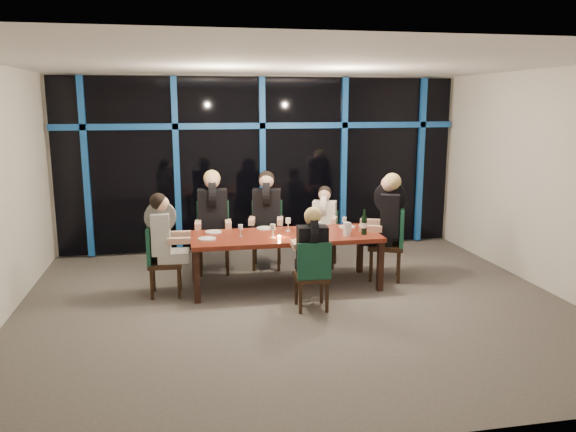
{
  "coord_description": "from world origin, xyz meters",
  "views": [
    {
      "loc": [
        -1.41,
        -6.64,
        2.54
      ],
      "look_at": [
        0.0,
        0.6,
        1.05
      ],
      "focal_mm": 35.0,
      "sensor_mm": 36.0,
      "label": 1
    }
  ],
  "objects": [
    {
      "name": "plate_near_mid",
      "position": [
        0.19,
        0.44,
        0.76
      ],
      "size": [
        0.24,
        0.24,
        0.01
      ],
      "primitive_type": "cylinder",
      "color": "white",
      "rests_on": "dining_table"
    },
    {
      "name": "dining_table",
      "position": [
        0.0,
        0.8,
        0.68
      ],
      "size": [
        2.6,
        1.0,
        0.75
      ],
      "color": "maroon",
      "rests_on": "ground"
    },
    {
      "name": "diner_far_mid",
      "position": [
        -0.11,
        1.77,
        0.99
      ],
      "size": [
        0.57,
        0.69,
        1.01
      ],
      "rotation": [
        0.0,
        0.0,
        -0.2
      ],
      "color": "black",
      "rests_on": "ground"
    },
    {
      "name": "wine_bottle",
      "position": [
        1.07,
        0.6,
        0.88
      ],
      "size": [
        0.08,
        0.08,
        0.35
      ],
      "rotation": [
        0.0,
        0.0,
        0.22
      ],
      "color": "black",
      "rests_on": "dining_table"
    },
    {
      "name": "chair_end_right",
      "position": [
        1.59,
        0.83,
        0.6
      ],
      "size": [
        0.64,
        0.64,
        1.07
      ],
      "rotation": [
        0.0,
        0.0,
        4.35
      ],
      "color": "black",
      "rests_on": "ground"
    },
    {
      "name": "chair_far_right",
      "position": [
        0.81,
        1.74,
        0.48
      ],
      "size": [
        0.53,
        0.53,
        0.87
      ],
      "rotation": [
        0.0,
        0.0,
        -0.39
      ],
      "color": "black",
      "rests_on": "ground"
    },
    {
      "name": "diner_near_mid",
      "position": [
        0.16,
        -0.12,
        0.85
      ],
      "size": [
        0.45,
        0.56,
        0.87
      ],
      "rotation": [
        0.0,
        0.0,
        3.09
      ],
      "color": "black",
      "rests_on": "ground"
    },
    {
      "name": "tea_light",
      "position": [
        -0.11,
        0.64,
        0.76
      ],
      "size": [
        0.05,
        0.05,
        0.03
      ],
      "primitive_type": "cylinder",
      "color": "#EF9B47",
      "rests_on": "dining_table"
    },
    {
      "name": "water_pitcher",
      "position": [
        0.82,
        0.57,
        0.84
      ],
      "size": [
        0.11,
        0.1,
        0.18
      ],
      "rotation": [
        0.0,
        0.0,
        -0.13
      ],
      "color": "silver",
      "rests_on": "dining_table"
    },
    {
      "name": "diner_end_left",
      "position": [
        -1.64,
        0.75,
        0.91
      ],
      "size": [
        0.6,
        0.48,
        0.92
      ],
      "rotation": [
        0.0,
        0.0,
        1.53
      ],
      "color": "black",
      "rests_on": "ground"
    },
    {
      "name": "chair_far_left",
      "position": [
        -0.94,
        1.76,
        0.59
      ],
      "size": [
        0.52,
        0.52,
        1.06
      ],
      "rotation": [
        0.0,
        0.0,
        -0.05
      ],
      "color": "black",
      "rests_on": "ground"
    },
    {
      "name": "plate_end_left",
      "position": [
        -1.08,
        0.73,
        0.76
      ],
      "size": [
        0.24,
        0.24,
        0.01
      ],
      "primitive_type": "cylinder",
      "color": "white",
      "rests_on": "dining_table"
    },
    {
      "name": "window_wall",
      "position": [
        0.01,
        2.93,
        1.55
      ],
      "size": [
        6.86,
        0.43,
        2.94
      ],
      "color": "black",
      "rests_on": "ground"
    },
    {
      "name": "plate_end_right",
      "position": [
        0.98,
        1.07,
        0.76
      ],
      "size": [
        0.24,
        0.24,
        0.01
      ],
      "primitive_type": "cylinder",
      "color": "white",
      "rests_on": "dining_table"
    },
    {
      "name": "diner_far_left",
      "position": [
        -0.94,
        1.67,
        1.01
      ],
      "size": [
        0.54,
        0.67,
        1.04
      ],
      "rotation": [
        0.0,
        0.0,
        -0.05
      ],
      "color": "black",
      "rests_on": "ground"
    },
    {
      "name": "wine_glass_b",
      "position": [
        0.08,
        1.0,
        0.89
      ],
      "size": [
        0.07,
        0.07,
        0.19
      ],
      "color": "silver",
      "rests_on": "dining_table"
    },
    {
      "name": "chair_near_mid",
      "position": [
        0.15,
        -0.2,
        0.5
      ],
      "size": [
        0.43,
        0.43,
        0.89
      ],
      "rotation": [
        0.0,
        0.0,
        3.09
      ],
      "color": "black",
      "rests_on": "ground"
    },
    {
      "name": "plate_far_right",
      "position": [
        0.57,
        1.15,
        0.76
      ],
      "size": [
        0.24,
        0.24,
        0.01
      ],
      "primitive_type": "cylinder",
      "color": "white",
      "rests_on": "dining_table"
    },
    {
      "name": "wine_glass_d",
      "position": [
        -0.62,
        0.8,
        0.87
      ],
      "size": [
        0.06,
        0.06,
        0.16
      ],
      "color": "silver",
      "rests_on": "dining_table"
    },
    {
      "name": "chair_far_mid",
      "position": [
        -0.09,
        1.85,
        0.58
      ],
      "size": [
        0.57,
        0.57,
        1.03
      ],
      "rotation": [
        0.0,
        0.0,
        -0.2
      ],
      "color": "black",
      "rests_on": "ground"
    },
    {
      "name": "plate_far_mid",
      "position": [
        -0.22,
        1.21,
        0.76
      ],
      "size": [
        0.24,
        0.24,
        0.01
      ],
      "primitive_type": "cylinder",
      "color": "white",
      "rests_on": "dining_table"
    },
    {
      "name": "diner_end_right",
      "position": [
        1.5,
        0.87,
        1.02
      ],
      "size": [
        0.73,
        0.65,
        1.04
      ],
      "rotation": [
        0.0,
        0.0,
        4.35
      ],
      "color": "black",
      "rests_on": "ground"
    },
    {
      "name": "wine_glass_e",
      "position": [
        0.92,
        1.03,
        0.87
      ],
      "size": [
        0.06,
        0.06,
        0.16
      ],
      "color": "silver",
      "rests_on": "dining_table"
    },
    {
      "name": "plate_far_left",
      "position": [
        -0.97,
        1.11,
        0.76
      ],
      "size": [
        0.24,
        0.24,
        0.01
      ],
      "primitive_type": "cylinder",
      "color": "white",
      "rests_on": "dining_table"
    },
    {
      "name": "diner_far_right",
      "position": [
        0.79,
        1.67,
        0.83
      ],
      "size": [
        0.54,
        0.59,
        0.84
      ],
      "rotation": [
        0.0,
        0.0,
        -0.39
      ],
      "color": "silver",
      "rests_on": "ground"
    },
    {
      "name": "chair_end_left",
      "position": [
        -1.72,
        0.75,
        0.53
      ],
      "size": [
        0.46,
        0.46,
        0.95
      ],
      "rotation": [
        0.0,
        0.0,
        1.53
      ],
      "color": "black",
      "rests_on": "ground"
    },
    {
      "name": "room",
      "position": [
        0.0,
        0.0,
        2.02
      ],
      "size": [
        7.04,
        7.0,
        3.02
      ],
      "color": "#5E5852",
      "rests_on": "ground"
    },
    {
      "name": "wine_glass_c",
      "position": [
        0.48,
        0.77,
        0.87
      ],
      "size": [
        0.06,
        0.06,
        0.16
      ],
      "color": "white",
      "rests_on": "dining_table"
    },
    {
      "name": "wine_glass_a",
      "position": [
        -0.2,
        0.63,
        0.89
      ],
      "size": [
        0.07,
        0.07,
        0.19
      ],
      "color": "silver",
      "rests_on": "dining_table"
    }
  ]
}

